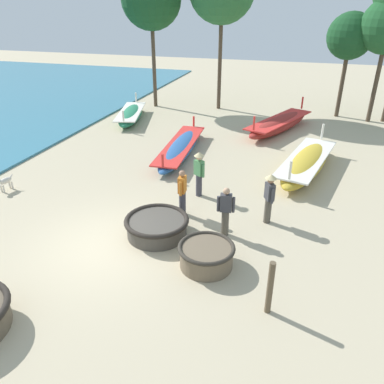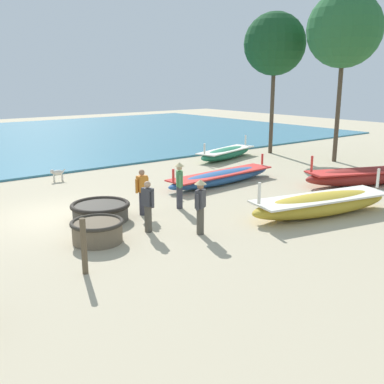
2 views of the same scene
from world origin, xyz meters
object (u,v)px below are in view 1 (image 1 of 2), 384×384
at_px(dog, 4,182).
at_px(tree_tall_back, 350,37).
at_px(fisherman_standing_right, 182,191).
at_px(fisherman_hauling, 199,171).
at_px(long_boat_ochre_hull, 279,124).
at_px(fisherman_crouching, 226,210).
at_px(long_boat_red_hull, 131,115).
at_px(long_boat_blue_hull, 306,163).
at_px(long_boat_white_hull, 180,148).
at_px(fisherman_with_hat, 269,195).
at_px(mooring_post_mid_beach, 270,288).
at_px(coracle_center, 157,226).
at_px(coracle_weathered, 206,255).

height_order(dog, tree_tall_back, tree_tall_back).
relative_size(fisherman_standing_right, fisherman_hauling, 0.94).
distance_m(long_boat_ochre_hull, fisherman_crouching, 10.85).
bearing_deg(long_boat_red_hull, long_boat_blue_hull, -25.85).
distance_m(long_boat_white_hull, long_boat_blue_hull, 5.61).
height_order(long_boat_ochre_hull, fisherman_with_hat, fisherman_with_hat).
xyz_separation_m(long_boat_ochre_hull, fisherman_standing_right, (-2.21, -10.03, 0.44)).
bearing_deg(mooring_post_mid_beach, long_boat_white_hull, 119.66).
bearing_deg(long_boat_blue_hull, dog, -154.73).
distance_m(long_boat_ochre_hull, mooring_post_mid_beach, 13.67).
xyz_separation_m(long_boat_blue_hull, fisherman_crouching, (-2.18, -5.53, 0.44)).
bearing_deg(long_boat_ochre_hull, mooring_post_mid_beach, -85.79).
height_order(long_boat_blue_hull, tree_tall_back, tree_tall_back).
relative_size(fisherman_hauling, dog, 2.46).
height_order(coracle_center, tree_tall_back, tree_tall_back).
xyz_separation_m(long_boat_white_hull, long_boat_blue_hull, (5.59, -0.48, 0.10)).
distance_m(coracle_center, dog, 6.57).
xyz_separation_m(long_boat_red_hull, fisherman_hauling, (6.55, -8.21, 0.63)).
distance_m(long_boat_white_hull, fisherman_crouching, 6.93).
xyz_separation_m(long_boat_red_hull, fisherman_crouching, (8.00, -10.46, 0.50)).
height_order(long_boat_red_hull, long_boat_blue_hull, long_boat_blue_hull).
distance_m(coracle_center, tree_tall_back, 17.07).
xyz_separation_m(coracle_center, long_boat_white_hull, (-1.46, 6.61, -0.02)).
height_order(dog, mooring_post_mid_beach, mooring_post_mid_beach).
height_order(coracle_weathered, long_boat_red_hull, long_boat_red_hull).
bearing_deg(fisherman_crouching, long_boat_blue_hull, 68.51).
relative_size(long_boat_red_hull, long_boat_blue_hull, 0.88).
relative_size(coracle_weathered, dog, 2.23).
bearing_deg(mooring_post_mid_beach, dog, 161.61).
height_order(coracle_center, long_boat_ochre_hull, long_boat_ochre_hull).
bearing_deg(tree_tall_back, long_boat_red_hull, -159.19).
xyz_separation_m(fisherman_standing_right, fisherman_crouching, (1.60, -0.80, 0.00)).
height_order(long_boat_red_hull, dog, long_boat_red_hull).
height_order(coracle_weathered, dog, coracle_weathered).
height_order(coracle_center, fisherman_crouching, fisherman_crouching).
bearing_deg(fisherman_standing_right, long_boat_ochre_hull, 77.60).
bearing_deg(long_boat_white_hull, long_boat_blue_hull, -4.89).
height_order(fisherman_with_hat, fisherman_hauling, same).
relative_size(long_boat_white_hull, fisherman_hauling, 3.63).
relative_size(coracle_center, fisherman_with_hat, 1.16).
bearing_deg(fisherman_hauling, long_boat_blue_hull, 42.09).
height_order(long_boat_ochre_hull, long_boat_blue_hull, long_boat_ochre_hull).
bearing_deg(fisherman_hauling, long_boat_red_hull, 128.58).
bearing_deg(fisherman_crouching, coracle_weathered, -95.18).
relative_size(coracle_center, dog, 2.85).
bearing_deg(fisherman_crouching, mooring_post_mid_beach, -60.16).
bearing_deg(long_boat_red_hull, coracle_center, -61.29).
height_order(coracle_center, mooring_post_mid_beach, mooring_post_mid_beach).
xyz_separation_m(long_boat_white_hull, fisherman_crouching, (3.41, -6.01, 0.53)).
bearing_deg(long_boat_ochre_hull, fisherman_with_hat, -86.91).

